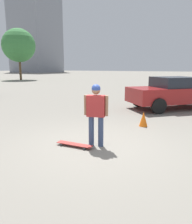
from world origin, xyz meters
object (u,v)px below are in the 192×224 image
Objects in this scene: person at (96,110)px; car_parked_near at (172,92)px; traffic_cone at (143,119)px; skateboard at (75,144)px.

car_parked_near is at bearing 67.76° from person.
traffic_cone is at bearing 62.90° from person.
car_parked_near is (-6.62, 1.18, 0.73)m from skateboard.
skateboard is at bearing -159.76° from person.
person is 0.37× the size of car_parked_near.
person is 1.03m from skateboard.
car_parked_near is 8.40× the size of traffic_cone.
person reaches higher than traffic_cone.
skateboard is 6.77m from car_parked_near.
skateboard is 2.93m from traffic_cone.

